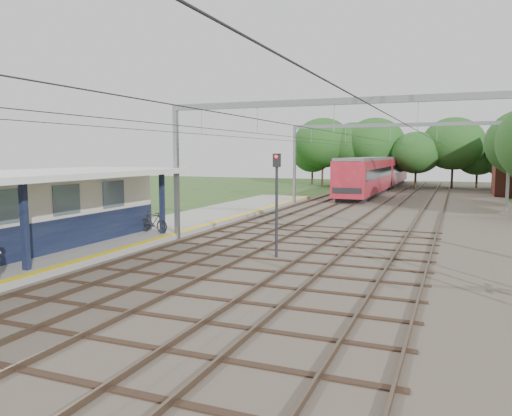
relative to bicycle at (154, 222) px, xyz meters
The scene contains 10 objects.
ground 16.36m from the bicycle, 66.72° to the right, with size 160.00×160.00×0.00m, color #2D4C1E.
ballast_bed 18.30m from the bicycle, 55.13° to the left, with size 18.00×90.00×0.10m, color #473D33.
platform 1.63m from the bicycle, 136.32° to the right, with size 5.00×52.00×0.35m, color gray.
yellow_stripe 1.67m from the bicycle, 39.74° to the right, with size 0.45×52.00×0.01m, color yellow.
rail_tracks 16.99m from the bicycle, 62.07° to the left, with size 11.80×88.00×0.15m.
catenary_system 14.95m from the bicycle, 46.26° to the left, with size 17.22×88.00×7.00m.
tree_band 43.54m from the bicycle, 76.26° to the left, with size 31.72×30.88×8.82m.
bicycle is the anchor object (origin of this frame).
train 40.62m from the bicycle, 81.57° to the left, with size 3.07×38.23×4.02m.
signal_post 8.40m from the bicycle, 17.07° to the right, with size 0.32×0.28×4.54m.
Camera 1 is at (8.47, -7.30, 4.54)m, focal length 35.00 mm.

